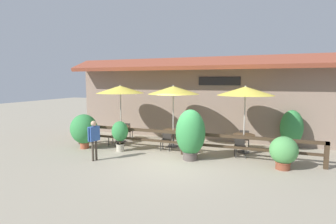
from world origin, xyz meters
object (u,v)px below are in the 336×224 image
Objects in this scene: patio_umbrella_middle at (173,90)px; dining_table_middle at (173,133)px; chair_far_wallside at (244,138)px; potted_plant_entrance_palm at (284,151)px; potted_plant_tall_tropical at (291,128)px; dining_table_near at (121,130)px; chair_near_streetside at (115,135)px; patio_umbrella_far at (245,91)px; potted_plant_corner_fern at (84,129)px; chair_near_wallside at (127,130)px; chair_far_streetside at (240,145)px; chair_middle_streetside at (166,139)px; pedestrian at (94,135)px; patio_umbrella_near at (120,90)px; chair_middle_wallside at (179,134)px; potted_plant_small_flowering at (190,134)px; potted_plant_broad_leaf at (120,133)px; dining_table_far at (244,138)px.

patio_umbrella_middle reaches higher than dining_table_middle.
potted_plant_entrance_palm is at bearing 119.26° from chair_far_wallside.
chair_far_wallside is 0.48× the size of potted_plant_tall_tropical.
chair_near_streetside reaches higher than dining_table_near.
patio_umbrella_far is 1.83× the size of potted_plant_corner_fern.
patio_umbrella_far reaches higher than chair_far_wallside.
chair_near_wallside is 1.00× the size of chair_far_streetside.
chair_middle_streetside is 0.55× the size of pedestrian.
patio_umbrella_far reaches higher than chair_near_wallside.
chair_near_wallside is 3.88m from pedestrian.
chair_far_wallside is at bearing 7.84° from dining_table_near.
patio_umbrella_near is 2.47× the size of potted_plant_entrance_palm.
patio_umbrella_middle reaches higher than pedestrian.
patio_umbrella_middle is at bearing 91.26° from chair_middle_wallside.
potted_plant_small_flowering reaches higher than dining_table_near.
potted_plant_broad_leaf reaches higher than chair_near_streetside.
dining_table_middle is 0.53× the size of potted_plant_tall_tropical.
chair_near_streetside and chair_far_wallside have the same top height.
dining_table_near is 1.83m from potted_plant_broad_leaf.
patio_umbrella_far is 6.30m from pedestrian.
chair_near_streetside is 0.64× the size of potted_plant_broad_leaf.
chair_far_wallside is at bearing -173.60° from chair_middle_wallside.
potted_plant_corner_fern reaches higher than chair_middle_wallside.
patio_umbrella_near is 2.58m from potted_plant_corner_fern.
chair_near_streetside is 1.00× the size of chair_far_wallside.
potted_plant_broad_leaf reaches higher than chair_far_streetside.
pedestrian reaches higher than chair_middle_streetside.
potted_plant_corner_fern reaches higher than dining_table_near.
chair_middle_streetside is 1.00× the size of chair_middle_wallside.
potted_plant_entrance_palm is (7.30, -1.65, 0.01)m from dining_table_near.
chair_middle_wallside reaches higher than dining_table_middle.
dining_table_near is 3.18m from pedestrian.
potted_plant_broad_leaf is at bearing 179.44° from potted_plant_entrance_palm.
dining_table_middle is at bearing 74.87° from chair_middle_streetside.
chair_near_streetside is 1.00× the size of chair_middle_wallside.
chair_middle_wallside is at bearing 168.97° from dining_table_far.
patio_umbrella_near is 6.26m from chair_far_wallside.
chair_near_wallside is 1.00× the size of chair_middle_wallside.
chair_near_streetside is 4.13m from potted_plant_small_flowering.
dining_table_near is at bearing -179.00° from patio_umbrella_far.
potted_plant_entrance_palm is (7.23, -0.97, 0.16)m from chair_near_streetside.
dining_table_middle is at bearing -16.48° from pedestrian.
chair_near_streetside is at bearing 132.16° from potted_plant_broad_leaf.
potted_plant_entrance_palm is at bearing -10.18° from chair_near_streetside.
chair_far_streetside is 0.55× the size of pedestrian.
chair_middle_wallside is at bearing 86.70° from dining_table_middle.
potted_plant_corner_fern reaches higher than chair_near_streetside.
chair_near_wallside is at bearing 112.22° from potted_plant_broad_leaf.
patio_umbrella_middle is at bearing 159.80° from potted_plant_entrance_palm.
patio_umbrella_near is 3.07× the size of dining_table_near.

